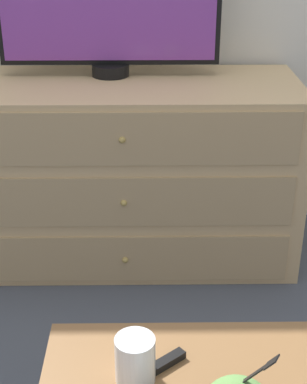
# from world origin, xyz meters

# --- Properties ---
(ground_plane) EXTENTS (12.00, 12.00, 0.00)m
(ground_plane) POSITION_xyz_m (0.00, 0.00, 0.00)
(ground_plane) COLOR #474C56
(dresser) EXTENTS (1.39, 0.58, 0.76)m
(dresser) POSITION_xyz_m (-0.02, -0.31, 0.38)
(dresser) COLOR tan
(dresser) RESTS_ON ground_plane
(drink_cup) EXTENTS (0.09, 0.09, 0.11)m
(drink_cup) POSITION_xyz_m (0.04, -1.58, 0.50)
(drink_cup) COLOR #9E6638
(drink_cup) RESTS_ON coffee_table
(remote_control) EXTENTS (0.15, 0.12, 0.02)m
(remote_control) POSITION_xyz_m (0.08, -1.56, 0.46)
(remote_control) COLOR black
(remote_control) RESTS_ON coffee_table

